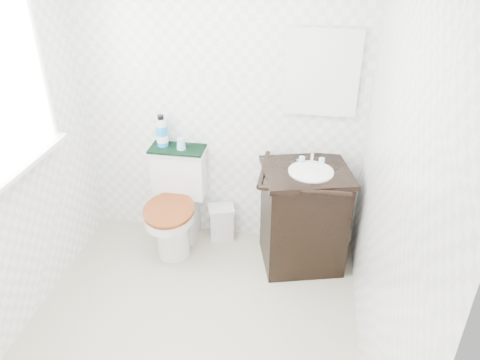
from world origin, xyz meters
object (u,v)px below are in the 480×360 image
(trash_bin, at_px, (221,222))
(mouthwash_bottle, at_px, (162,132))
(cup, at_px, (181,144))
(vanity, at_px, (303,215))
(toilet, at_px, (177,207))

(trash_bin, distance_m, mouthwash_bottle, 0.91)
(cup, bearing_deg, mouthwash_bottle, 166.45)
(trash_bin, xyz_separation_m, cup, (-0.30, -0.02, 0.72))
(vanity, distance_m, trash_bin, 0.76)
(mouthwash_bottle, bearing_deg, trash_bin, -1.72)
(trash_bin, height_order, mouthwash_bottle, mouthwash_bottle)
(toilet, bearing_deg, mouthwash_bottle, 129.51)
(vanity, relative_size, mouthwash_bottle, 3.61)
(cup, bearing_deg, vanity, -9.96)
(toilet, height_order, vanity, vanity)
(vanity, bearing_deg, cup, 170.04)
(toilet, xyz_separation_m, vanity, (1.02, -0.06, 0.07))
(vanity, bearing_deg, trash_bin, 163.86)
(trash_bin, height_order, cup, cup)
(vanity, relative_size, trash_bin, 3.01)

